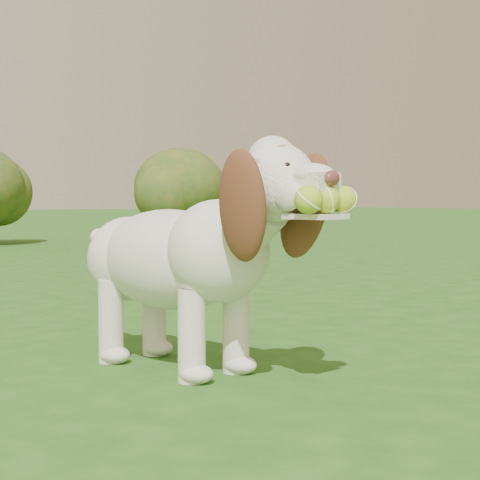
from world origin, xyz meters
TOP-DOWN VIEW (x-y plane):
  - ground at (0.00, 0.00)m, footprint 80.00×80.00m
  - dog at (-0.32, 0.01)m, footprint 0.54×1.33m
  - shrub_d at (4.60, 7.49)m, footprint 1.35×1.35m

SIDE VIEW (x-z plane):
  - ground at x=0.00m, z-range 0.00..0.00m
  - dog at x=-0.32m, z-range 0.03..0.89m
  - shrub_d at x=4.60m, z-range 0.12..1.53m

